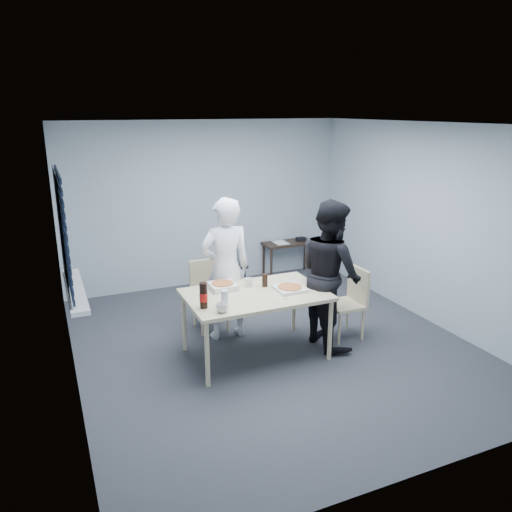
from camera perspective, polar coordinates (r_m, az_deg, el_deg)
name	(u,v)px	position (r m, az deg, el deg)	size (l,w,h in m)	color
room	(66,241)	(5.55, -20.91, 1.66)	(5.00, 5.00, 5.00)	#2E2E33
dining_table	(256,298)	(5.65, -0.04, -4.81)	(1.57, 1.00, 0.76)	beige
chair_far	(208,289)	(6.49, -5.51, -3.82)	(0.42, 0.42, 0.89)	beige
chair_right	(351,298)	(6.29, 10.76, -4.70)	(0.42, 0.42, 0.89)	beige
person_white	(225,269)	(6.07, -3.51, -1.51)	(0.65, 0.42, 1.77)	white
person_black	(330,274)	(5.96, 8.47, -2.00)	(0.86, 0.47, 1.77)	black
side_table	(289,247)	(8.49, 3.77, 1.08)	(0.88, 0.39, 0.58)	#322219
stool	(231,270)	(7.43, -2.87, -1.67)	(0.40, 0.40, 0.55)	black
backpack	(231,252)	(7.33, -2.88, 0.48)	(0.27, 0.20, 0.37)	#585C66
pizza_box_a	(223,286)	(5.76, -3.83, -3.42)	(0.30, 0.30, 0.07)	silver
pizza_box_b	(290,288)	(5.72, 3.89, -3.70)	(0.32, 0.32, 0.05)	silver
mug_a	(222,308)	(5.11, -3.91, -5.91)	(0.12, 0.12, 0.10)	white
mug_b	(249,282)	(5.83, -0.84, -3.01)	(0.10, 0.10, 0.09)	white
cola_glass	(265,280)	(5.81, 1.02, -2.79)	(0.07, 0.07, 0.15)	black
soda_bottle	(204,296)	(5.20, -6.02, -4.56)	(0.09, 0.09, 0.27)	black
plastic_cups	(225,299)	(5.22, -3.60, -4.88)	(0.08, 0.08, 0.18)	silver
rubber_band	(286,299)	(5.47, 3.48, -4.88)	(0.05, 0.05, 0.00)	red
papers	(281,243)	(8.41, 2.82, 1.55)	(0.22, 0.30, 0.00)	white
black_box	(301,239)	(8.55, 5.12, 1.94)	(0.14, 0.10, 0.06)	black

